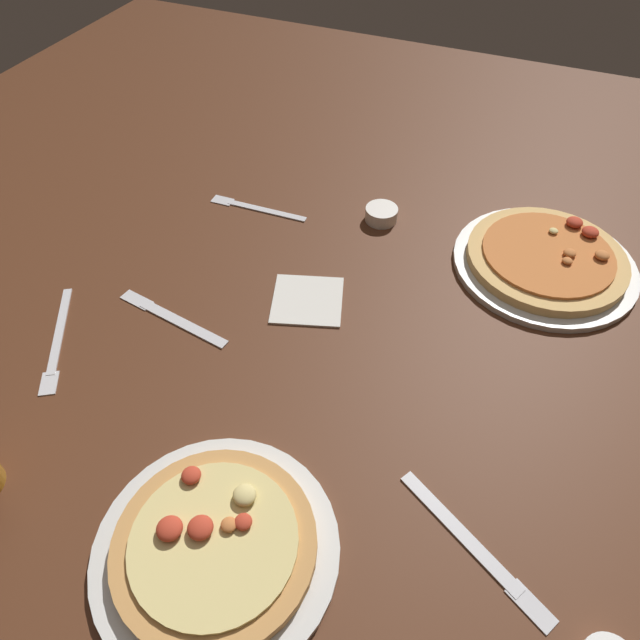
{
  "coord_description": "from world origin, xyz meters",
  "views": [
    {
      "loc": [
        0.24,
        -0.58,
        0.71
      ],
      "look_at": [
        0.0,
        0.0,
        0.02
      ],
      "focal_mm": 31.84,
      "sensor_mm": 36.0,
      "label": 1
    }
  ],
  "objects_px": {
    "fork_spare": "(256,208)",
    "pizza_plate_far": "(546,260)",
    "ramekin_butter": "(383,214)",
    "pizza_plate_near": "(215,546)",
    "fork_left": "(57,340)",
    "knife_right": "(474,546)",
    "napkin_folded": "(307,299)",
    "knife_spare": "(172,317)"
  },
  "relations": [
    {
      "from": "fork_left",
      "to": "fork_spare",
      "type": "relative_size",
      "value": 0.98
    },
    {
      "from": "napkin_folded",
      "to": "ramekin_butter",
      "type": "bearing_deg",
      "value": 79.95
    },
    {
      "from": "fork_spare",
      "to": "ramekin_butter",
      "type": "bearing_deg",
      "value": 14.44
    },
    {
      "from": "fork_spare",
      "to": "pizza_plate_near",
      "type": "bearing_deg",
      "value": -66.8
    },
    {
      "from": "pizza_plate_far",
      "to": "knife_right",
      "type": "xyz_separation_m",
      "value": [
        -0.01,
        -0.56,
        -0.01
      ]
    },
    {
      "from": "fork_spare",
      "to": "pizza_plate_far",
      "type": "bearing_deg",
      "value": 4.79
    },
    {
      "from": "pizza_plate_near",
      "to": "knife_right",
      "type": "xyz_separation_m",
      "value": [
        0.29,
        0.13,
        -0.01
      ]
    },
    {
      "from": "pizza_plate_near",
      "to": "fork_spare",
      "type": "bearing_deg",
      "value": 113.2
    },
    {
      "from": "napkin_folded",
      "to": "pizza_plate_far",
      "type": "bearing_deg",
      "value": 34.3
    },
    {
      "from": "pizza_plate_far",
      "to": "fork_left",
      "type": "relative_size",
      "value": 1.61
    },
    {
      "from": "knife_right",
      "to": "pizza_plate_far",
      "type": "bearing_deg",
      "value": 89.25
    },
    {
      "from": "ramekin_butter",
      "to": "fork_left",
      "type": "height_order",
      "value": "ramekin_butter"
    },
    {
      "from": "ramekin_butter",
      "to": "pizza_plate_far",
      "type": "bearing_deg",
      "value": -3.03
    },
    {
      "from": "fork_left",
      "to": "knife_spare",
      "type": "distance_m",
      "value": 0.19
    },
    {
      "from": "ramekin_butter",
      "to": "fork_spare",
      "type": "distance_m",
      "value": 0.26
    },
    {
      "from": "pizza_plate_near",
      "to": "pizza_plate_far",
      "type": "relative_size",
      "value": 0.91
    },
    {
      "from": "pizza_plate_near",
      "to": "napkin_folded",
      "type": "bearing_deg",
      "value": 99.06
    },
    {
      "from": "napkin_folded",
      "to": "fork_left",
      "type": "bearing_deg",
      "value": -144.41
    },
    {
      "from": "fork_spare",
      "to": "knife_spare",
      "type": "distance_m",
      "value": 0.33
    },
    {
      "from": "ramekin_butter",
      "to": "pizza_plate_near",
      "type": "bearing_deg",
      "value": -88.19
    },
    {
      "from": "ramekin_butter",
      "to": "knife_right",
      "type": "bearing_deg",
      "value": -61.61
    },
    {
      "from": "pizza_plate_near",
      "to": "fork_spare",
      "type": "relative_size",
      "value": 1.44
    },
    {
      "from": "fork_left",
      "to": "napkin_folded",
      "type": "bearing_deg",
      "value": 35.59
    },
    {
      "from": "pizza_plate_far",
      "to": "ramekin_butter",
      "type": "relative_size",
      "value": 5.11
    },
    {
      "from": "ramekin_butter",
      "to": "napkin_folded",
      "type": "bearing_deg",
      "value": -100.05
    },
    {
      "from": "ramekin_butter",
      "to": "napkin_folded",
      "type": "relative_size",
      "value": 0.54
    },
    {
      "from": "pizza_plate_near",
      "to": "pizza_plate_far",
      "type": "bearing_deg",
      "value": 66.61
    },
    {
      "from": "pizza_plate_near",
      "to": "fork_left",
      "type": "bearing_deg",
      "value": 154.53
    },
    {
      "from": "ramekin_butter",
      "to": "napkin_folded",
      "type": "xyz_separation_m",
      "value": [
        -0.05,
        -0.27,
        -0.01
      ]
    },
    {
      "from": "pizza_plate_near",
      "to": "knife_spare",
      "type": "relative_size",
      "value": 1.34
    },
    {
      "from": "knife_right",
      "to": "knife_spare",
      "type": "relative_size",
      "value": 0.97
    },
    {
      "from": "ramekin_butter",
      "to": "knife_right",
      "type": "height_order",
      "value": "ramekin_butter"
    },
    {
      "from": "pizza_plate_near",
      "to": "fork_spare",
      "type": "xyz_separation_m",
      "value": [
        -0.27,
        0.64,
        -0.01
      ]
    },
    {
      "from": "ramekin_butter",
      "to": "knife_spare",
      "type": "distance_m",
      "value": 0.46
    },
    {
      "from": "napkin_folded",
      "to": "fork_spare",
      "type": "bearing_deg",
      "value": 135.28
    },
    {
      "from": "pizza_plate_far",
      "to": "fork_spare",
      "type": "relative_size",
      "value": 1.58
    },
    {
      "from": "pizza_plate_far",
      "to": "napkin_folded",
      "type": "xyz_separation_m",
      "value": [
        -0.37,
        -0.25,
        -0.01
      ]
    },
    {
      "from": "fork_spare",
      "to": "knife_spare",
      "type": "height_order",
      "value": "same"
    },
    {
      "from": "fork_left",
      "to": "fork_spare",
      "type": "height_order",
      "value": "same"
    },
    {
      "from": "fork_left",
      "to": "knife_right",
      "type": "bearing_deg",
      "value": -5.57
    },
    {
      "from": "fork_left",
      "to": "fork_spare",
      "type": "bearing_deg",
      "value": 73.2
    },
    {
      "from": "fork_spare",
      "to": "knife_right",
      "type": "bearing_deg",
      "value": -42.28
    }
  ]
}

